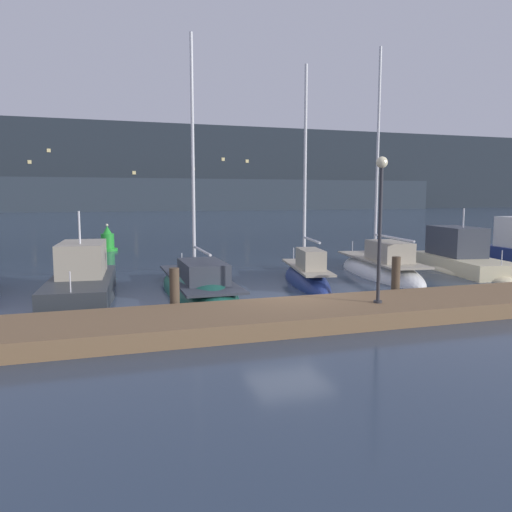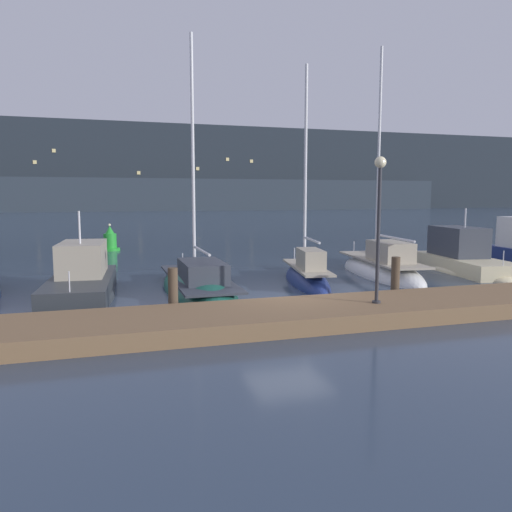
{
  "view_description": "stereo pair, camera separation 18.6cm",
  "coord_description": "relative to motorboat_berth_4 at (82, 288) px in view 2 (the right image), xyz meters",
  "views": [
    {
      "loc": [
        -5.6,
        -14.27,
        3.43
      ],
      "look_at": [
        0.0,
        3.44,
        1.2
      ],
      "focal_mm": 35.0,
      "sensor_mm": 36.0,
      "label": 1
    },
    {
      "loc": [
        -5.42,
        -14.33,
        3.43
      ],
      "look_at": [
        0.0,
        3.44,
        1.2
      ],
      "focal_mm": 35.0,
      "sensor_mm": 36.0,
      "label": 2
    }
  ],
  "objects": [
    {
      "name": "sailboat_berth_6",
      "position": [
        8.39,
        0.24,
        -0.16
      ],
      "size": [
        2.33,
        5.77,
        9.16
      ],
      "color": "navy",
      "rests_on": "ground"
    },
    {
      "name": "sailboat_berth_7",
      "position": [
        12.31,
        1.23,
        -0.18
      ],
      "size": [
        2.97,
        7.45,
        10.58
      ],
      "color": "white",
      "rests_on": "ground"
    },
    {
      "name": "dock",
      "position": [
        6.22,
        -5.37,
        -0.1
      ],
      "size": [
        45.05,
        2.8,
        0.45
      ],
      "primitive_type": "cube",
      "color": "brown",
      "rests_on": "ground"
    },
    {
      "name": "hillside_backdrop",
      "position": [
        7.13,
        112.26,
        9.34
      ],
      "size": [
        240.0,
        23.0,
        20.93
      ],
      "color": "#232B33",
      "rests_on": "ground"
    },
    {
      "name": "motorboat_berth_4",
      "position": [
        0.0,
        0.0,
        0.0
      ],
      "size": [
        2.62,
        6.56,
        3.46
      ],
      "color": "#2D3338",
      "rests_on": "ground"
    },
    {
      "name": "mooring_pile_3",
      "position": [
        9.83,
        -3.72,
        0.41
      ],
      "size": [
        0.28,
        0.28,
        1.48
      ],
      "primitive_type": "cylinder",
      "color": "#4C3D2D",
      "rests_on": "ground"
    },
    {
      "name": "mooring_pile_2",
      "position": [
        2.61,
        -3.72,
        0.38
      ],
      "size": [
        0.28,
        0.28,
        1.42
      ],
      "primitive_type": "cylinder",
      "color": "#4C3D2D",
      "rests_on": "ground"
    },
    {
      "name": "dock_lamppost",
      "position": [
        8.05,
        -5.58,
        2.83
      ],
      "size": [
        0.32,
        0.32,
        4.06
      ],
      "color": "#2D2D33",
      "rests_on": "dock"
    },
    {
      "name": "ground_plane",
      "position": [
        6.22,
        -3.42,
        -0.33
      ],
      "size": [
        400.0,
        400.0,
        0.0
      ],
      "primitive_type": "plane",
      "color": "#2D3D51"
    },
    {
      "name": "motorboat_berth_8",
      "position": [
        16.54,
        1.2,
        0.04
      ],
      "size": [
        3.24,
        6.76,
        3.4
      ],
      "color": "beige",
      "rests_on": "ground"
    },
    {
      "name": "channel_buoy",
      "position": [
        1.13,
        15.01,
        0.28
      ],
      "size": [
        1.2,
        1.2,
        1.71
      ],
      "color": "green",
      "rests_on": "ground"
    },
    {
      "name": "sailboat_berth_5",
      "position": [
        4.0,
        -0.05,
        -0.22
      ],
      "size": [
        2.34,
        8.07,
        9.97
      ],
      "color": "#195647",
      "rests_on": "ground"
    }
  ]
}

